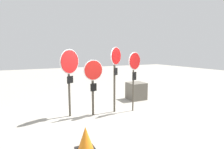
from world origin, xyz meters
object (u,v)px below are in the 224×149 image
stop_sign_1 (93,78)px  stop_sign_3 (134,68)px  storage_crate (136,91)px  traffic_cone_0 (86,139)px  stop_sign_2 (115,67)px  stop_sign_0 (70,69)px

stop_sign_1 → stop_sign_3: 1.67m
stop_sign_1 → storage_crate: (2.71, 1.17, -1.00)m
traffic_cone_0 → stop_sign_2: bearing=47.7°
stop_sign_0 → stop_sign_2: stop_sign_2 is taller
stop_sign_0 → stop_sign_2: bearing=-40.2°
stop_sign_0 → stop_sign_2: size_ratio=0.96×
stop_sign_3 → traffic_cone_0: size_ratio=4.02×
stop_sign_0 → stop_sign_1: stop_sign_0 is taller
stop_sign_0 → traffic_cone_0: stop_sign_0 is taller
stop_sign_0 → storage_crate: bearing=-15.7°
stop_sign_3 → stop_sign_0: bearing=149.4°
stop_sign_1 → storage_crate: 3.11m
stop_sign_2 → traffic_cone_0: (-1.90, -2.08, -1.50)m
stop_sign_1 → stop_sign_2: 0.97m
traffic_cone_0 → storage_crate: storage_crate is taller
traffic_cone_0 → storage_crate: (3.70, 3.28, 0.13)m
stop_sign_2 → traffic_cone_0: 3.19m
stop_sign_3 → traffic_cone_0: (-2.61, -1.85, -1.46)m
stop_sign_0 → stop_sign_2: (1.69, -0.30, 0.03)m
traffic_cone_0 → storage_crate: bearing=41.6°
stop_sign_3 → traffic_cone_0: stop_sign_3 is taller
storage_crate → traffic_cone_0: bearing=-138.4°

